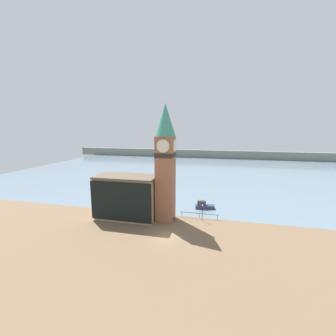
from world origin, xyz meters
TOP-DOWN VIEW (x-y plane):
  - ground_plane at (0.00, 0.00)m, footprint 160.00×160.00m
  - water at (0.00, 70.30)m, footprint 160.00×120.00m
  - far_shoreline at (0.00, 110.30)m, footprint 180.00×3.00m
  - pier_railing at (5.00, 10.05)m, footprint 8.22×0.08m
  - clock_tower at (-1.88, 7.69)m, footprint 4.09×4.09m
  - pier_building at (-10.17, 6.79)m, footprint 12.93×6.63m
  - boat_near at (5.47, 16.19)m, footprint 4.64×2.17m
  - mooring_bollard_near at (0.10, 7.33)m, footprint 0.26×0.26m
  - lamp_post at (5.70, 8.81)m, footprint 0.32×0.32m

SIDE VIEW (x-z plane):
  - water at x=0.00m, z-range 0.00..0.00m
  - ground_plane at x=0.00m, z-range 0.00..0.00m
  - mooring_bollard_near at x=0.10m, z-range 0.03..0.79m
  - boat_near at x=5.47m, z-range -0.27..1.66m
  - pier_railing at x=5.00m, z-range 0.39..1.48m
  - lamp_post at x=5.70m, z-range 0.74..4.24m
  - far_shoreline at x=0.00m, z-range 0.00..5.00m
  - pier_building at x=-10.17m, z-range 0.02..9.21m
  - clock_tower at x=-1.88m, z-range 0.76..24.55m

